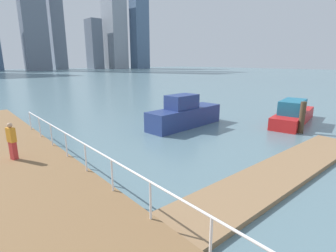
# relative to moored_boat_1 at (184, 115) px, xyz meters

# --- Properties ---
(ground_plane) EXTENTS (300.00, 300.00, 0.00)m
(ground_plane) POSITION_rel_moored_boat_1_xyz_m (-5.44, 2.82, -0.83)
(ground_plane) COLOR slate
(floating_dock) EXTENTS (12.95, 2.00, 0.18)m
(floating_dock) POSITION_rel_moored_boat_1_xyz_m (-2.47, -8.11, -0.74)
(floating_dock) COLOR #93704C
(floating_dock) RESTS_ON ground_plane
(boardwalk_railing) EXTENTS (0.06, 25.88, 1.08)m
(boardwalk_railing) POSITION_rel_moored_boat_1_xyz_m (-8.59, -8.62, 0.43)
(boardwalk_railing) COLOR white
(boardwalk_railing) RESTS_ON boardwalk
(dock_piling_2) EXTENTS (0.34, 0.34, 1.97)m
(dock_piling_2) POSITION_rel_moored_boat_1_xyz_m (4.34, -5.94, 0.16)
(dock_piling_2) COLOR #473826
(dock_piling_2) RESTS_ON ground_plane
(moored_boat_1) EXTENTS (6.10, 2.11, 2.21)m
(moored_boat_1) POSITION_rel_moored_boat_1_xyz_m (0.00, 0.00, 0.00)
(moored_boat_1) COLOR navy
(moored_boat_1) RESTS_ON ground_plane
(moored_boat_2) EXTENTS (6.86, 3.12, 1.75)m
(moored_boat_2) POSITION_rel_moored_boat_1_xyz_m (6.57, -4.42, -0.18)
(moored_boat_2) COLOR red
(moored_boat_2) RESTS_ON ground_plane
(pedestrian_0) EXTENTS (0.32, 0.41, 1.56)m
(pedestrian_0) POSITION_rel_moored_boat_1_xyz_m (-10.38, -0.55, 0.37)
(pedestrian_0) COLOR #BF3333
(pedestrian_0) RESTS_ON boardwalk
(skyline_tower_5) EXTENTS (6.48, 9.38, 27.05)m
(skyline_tower_5) POSITION_rel_moored_boat_1_xyz_m (55.74, 131.23, 12.69)
(skyline_tower_5) COLOR slate
(skyline_tower_5) RESTS_ON ground_plane
(skyline_tower_6) EXTENTS (9.20, 13.75, 41.68)m
(skyline_tower_6) POSITION_rel_moored_boat_1_xyz_m (67.38, 128.14, 20.01)
(skyline_tower_6) COLOR #8C939E
(skyline_tower_6) RESTS_ON ground_plane
(skyline_tower_7) EXTENTS (9.35, 7.44, 43.63)m
(skyline_tower_7) POSITION_rel_moored_boat_1_xyz_m (80.70, 122.06, 20.99)
(skyline_tower_7) COLOR slate
(skyline_tower_7) RESTS_ON ground_plane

